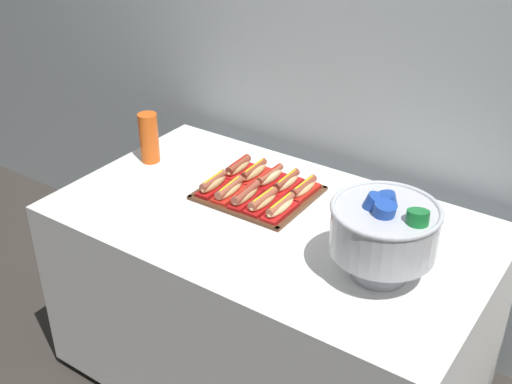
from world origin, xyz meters
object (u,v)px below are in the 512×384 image
object	(u,v)px
hot_dog_2	(246,195)
hot_dog_7	(270,177)
hot_dog_6	(254,172)
buffet_table	(270,299)
cup_stack	(149,138)
hot_dog_8	(287,183)
hot_dog_1	(229,190)
punch_bowl	(384,229)
hot_dog_0	(213,184)
serving_tray	(258,193)
hot_dog_5	(238,168)
hot_dog_9	(304,189)
hot_dog_3	(263,202)
hot_dog_4	(280,208)

from	to	relation	value
hot_dog_2	hot_dog_7	size ratio (longest dim) A/B	1.08
hot_dog_2	hot_dog_6	world-z (taller)	hot_dog_6
buffet_table	cup_stack	bearing A→B (deg)	172.57
buffet_table	hot_dog_8	bearing A→B (deg)	106.67
hot_dog_1	punch_bowl	bearing A→B (deg)	-10.00
hot_dog_0	serving_tray	bearing A→B (deg)	29.51
hot_dog_2	cup_stack	distance (m)	0.54
hot_dog_1	punch_bowl	size ratio (longest dim) A/B	0.51
buffet_table	hot_dog_5	world-z (taller)	hot_dog_5
hot_dog_5	hot_dog_9	distance (m)	0.30
hot_dog_9	cup_stack	distance (m)	0.69
hot_dog_0	hot_dog_7	world-z (taller)	hot_dog_0
hot_dog_0	hot_dog_8	world-z (taller)	hot_dog_0
hot_dog_0	hot_dog_8	distance (m)	0.28
hot_dog_7	hot_dog_8	world-z (taller)	hot_dog_7
hot_dog_1	hot_dog_0	bearing A→B (deg)	-179.30
hot_dog_1	hot_dog_6	size ratio (longest dim) A/B	0.97
serving_tray	hot_dog_2	size ratio (longest dim) A/B	2.34
hot_dog_7	hot_dog_9	world-z (taller)	hot_dog_7
hot_dog_2	punch_bowl	xyz separation A→B (m)	(0.59, -0.12, 0.14)
serving_tray	hot_dog_5	xyz separation A→B (m)	(-0.15, 0.08, 0.03)
buffet_table	hot_dog_9	distance (m)	0.45
hot_dog_3	cup_stack	size ratio (longest dim) A/B	0.80
hot_dog_6	punch_bowl	distance (m)	0.74
hot_dog_4	hot_dog_9	bearing A→B (deg)	90.70
hot_dog_0	hot_dog_5	xyz separation A→B (m)	(-0.00, 0.16, -0.00)
hot_dog_6	hot_dog_4	bearing A→B (deg)	-35.56
hot_dog_0	hot_dog_8	size ratio (longest dim) A/B	0.97
buffet_table	serving_tray	size ratio (longest dim) A/B	3.84
serving_tray	hot_dog_6	size ratio (longest dim) A/B	2.35
punch_bowl	hot_dog_1	bearing A→B (deg)	170.00
hot_dog_3	hot_dog_5	distance (m)	0.28
cup_stack	hot_dog_3	bearing A→B (deg)	-5.71
hot_dog_1	hot_dog_8	bearing A→B (deg)	48.42
hot_dog_1	hot_dog_9	size ratio (longest dim) A/B	1.01
hot_dog_0	hot_dog_9	bearing A→B (deg)	29.51
hot_dog_5	hot_dog_7	size ratio (longest dim) A/B	1.01
hot_dog_2	punch_bowl	bearing A→B (deg)	-11.31
hot_dog_4	hot_dog_7	size ratio (longest dim) A/B	1.08
hot_dog_6	cup_stack	size ratio (longest dim) A/B	0.83
hot_dog_3	hot_dog_9	size ratio (longest dim) A/B	1.01
buffet_table	hot_dog_5	size ratio (longest dim) A/B	9.60
hot_dog_9	hot_dog_4	bearing A→B (deg)	-89.30
hot_dog_3	hot_dog_7	distance (m)	0.18
hot_dog_1	hot_dog_5	world-z (taller)	hot_dog_5
hot_dog_5	cup_stack	size ratio (longest dim) A/B	0.78
serving_tray	hot_dog_4	size ratio (longest dim) A/B	2.35
buffet_table	hot_dog_5	bearing A→B (deg)	146.35
hot_dog_7	hot_dog_9	xyz separation A→B (m)	(0.15, 0.00, -0.00)
hot_dog_3	hot_dog_6	world-z (taller)	hot_dog_6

